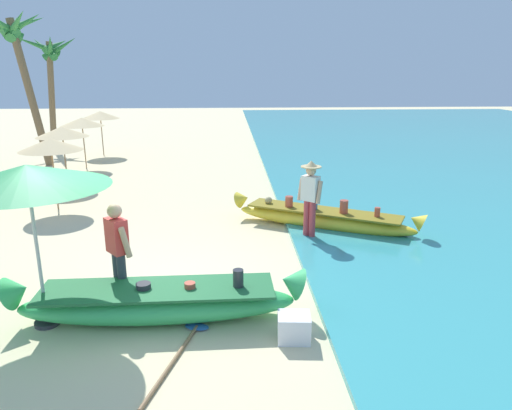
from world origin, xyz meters
TOP-DOWN VIEW (x-y plane):
  - ground_plane at (0.00, 0.00)m, footprint 80.00×80.00m
  - boat_green_foreground at (0.32, -0.75)m, footprint 4.40×0.90m
  - boat_yellow_midground at (3.56, 3.23)m, footprint 4.23×2.63m
  - person_vendor_hatted at (3.12, 2.53)m, footprint 0.54×0.50m
  - person_tourist_customer at (-0.32, -0.30)m, footprint 0.49×0.55m
  - patio_umbrella_large at (-1.31, -0.79)m, footprint 2.19×2.19m
  - parasol_row_0 at (-3.20, 5.23)m, footprint 1.60×1.60m
  - parasol_row_1 at (-3.79, 7.85)m, footprint 1.60×1.60m
  - parasol_row_2 at (-4.03, 10.74)m, footprint 1.60×1.60m
  - parasol_row_3 at (-4.08, 13.57)m, footprint 1.60×1.60m
  - palm_tree_tall_inland at (-6.33, 11.41)m, footprint 2.54×2.42m
  - palm_tree_leaning_seaward at (-6.83, 16.10)m, footprint 2.62×2.54m
  - cooler_box at (2.25, -1.40)m, footprint 0.48×0.42m
  - paddle at (0.71, -1.61)m, footprint 0.74×1.87m

SIDE VIEW (x-z plane):
  - ground_plane at x=0.00m, z-range 0.00..0.00m
  - paddle at x=0.71m, z-range 0.00..0.06m
  - cooler_box at x=2.25m, z-range 0.00..0.37m
  - boat_yellow_midground at x=3.56m, z-range -0.12..0.65m
  - boat_green_foreground at x=0.32m, z-range -0.13..0.71m
  - person_tourist_customer at x=-0.32m, z-range 0.11..1.80m
  - person_vendor_hatted at x=3.12m, z-range 0.14..1.91m
  - parasol_row_0 at x=-3.20m, z-range 0.79..2.70m
  - parasol_row_1 at x=-3.79m, z-range 0.79..2.70m
  - parasol_row_2 at x=-4.03m, z-range 0.79..2.70m
  - parasol_row_3 at x=-4.08m, z-range 0.79..2.70m
  - patio_umbrella_large at x=-1.31m, z-range 1.03..3.42m
  - palm_tree_leaning_seaward at x=-6.83m, z-range 1.49..6.69m
  - palm_tree_tall_inland at x=-6.33m, z-range 1.76..7.50m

